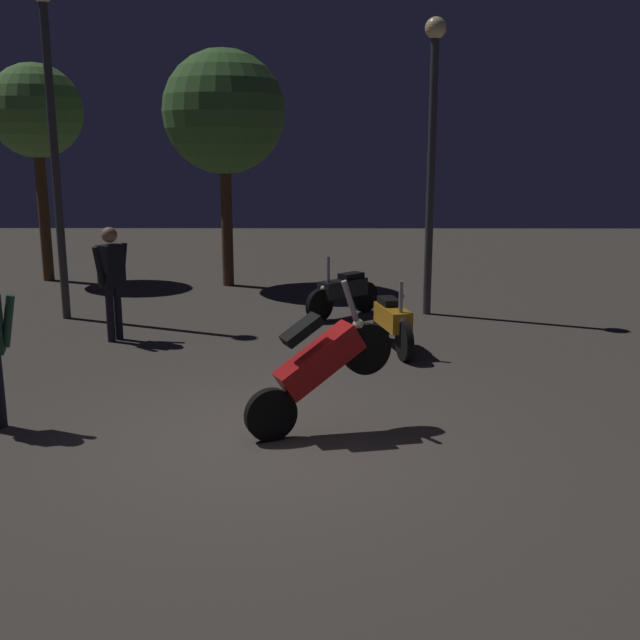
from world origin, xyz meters
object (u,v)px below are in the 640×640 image
(streetlamp_near, at_px, (51,114))
(motorcycle_black_parked_left, at_px, (343,292))
(motorcycle_orange_parked_right, at_px, (392,322))
(person_bystander_far, at_px, (112,273))
(motorcycle_red_foreground, at_px, (319,365))
(streetlamp_far, at_px, (432,131))

(streetlamp_near, bearing_deg, motorcycle_black_parked_left, 1.98)
(motorcycle_orange_parked_right, distance_m, streetlamp_near, 6.67)
(motorcycle_orange_parked_right, distance_m, person_bystander_far, 4.35)
(motorcycle_red_foreground, xyz_separation_m, streetlamp_near, (-4.48, 5.41, 2.74))
(motorcycle_black_parked_left, distance_m, person_bystander_far, 4.03)
(person_bystander_far, xyz_separation_m, streetlamp_near, (-1.27, 1.55, 2.41))
(motorcycle_orange_parked_right, height_order, streetlamp_far, streetlamp_far)
(person_bystander_far, xyz_separation_m, streetlamp_far, (5.11, 1.94, 2.14))
(motorcycle_black_parked_left, distance_m, streetlamp_near, 5.74)
(motorcycle_red_foreground, height_order, streetlamp_near, streetlamp_near)
(motorcycle_red_foreground, distance_m, motorcycle_black_parked_left, 5.60)
(motorcycle_red_foreground, height_order, motorcycle_orange_parked_right, motorcycle_red_foreground)
(person_bystander_far, distance_m, streetlamp_far, 5.87)
(motorcycle_orange_parked_right, xyz_separation_m, streetlamp_near, (-5.54, 2.12, 3.04))
(motorcycle_orange_parked_right, bearing_deg, motorcycle_black_parked_left, -176.56)
(streetlamp_far, bearing_deg, motorcycle_red_foreground, -108.16)
(motorcycle_red_foreground, distance_m, streetlamp_far, 6.58)
(person_bystander_far, bearing_deg, motorcycle_red_foreground, -17.04)
(motorcycle_red_foreground, height_order, streetlamp_far, streetlamp_far)
(motorcycle_black_parked_left, relative_size, streetlamp_far, 0.26)
(motorcycle_red_foreground, xyz_separation_m, motorcycle_black_parked_left, (0.39, 5.58, -0.31))
(streetlamp_near, bearing_deg, person_bystander_far, -50.60)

